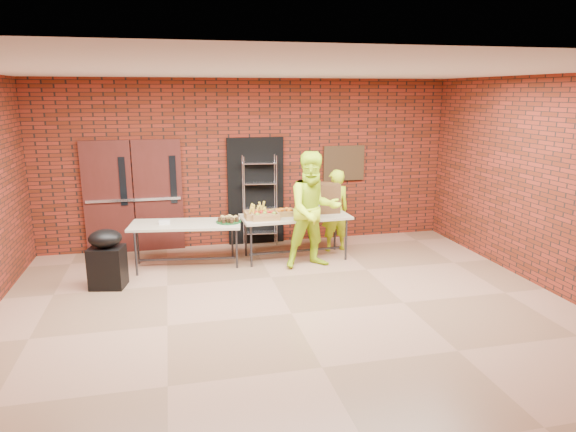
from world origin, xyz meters
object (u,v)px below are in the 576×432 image
at_px(table_right, 295,219).
at_px(volunteer_woman, 335,210).
at_px(table_left, 186,227).
at_px(covered_grill, 107,259).
at_px(volunteer_man, 314,210).
at_px(wire_rack, 260,201).
at_px(coffee_dispenser, 327,198).

relative_size(table_right, volunteer_woman, 1.26).
xyz_separation_m(table_left, covered_grill, (-1.22, -0.74, -0.24)).
height_order(table_right, volunteer_man, volunteer_man).
bearing_deg(volunteer_woman, table_left, -0.78).
bearing_deg(wire_rack, volunteer_woman, -20.45).
distance_m(covered_grill, volunteer_woman, 4.14).
bearing_deg(wire_rack, coffee_dispenser, -29.69).
bearing_deg(volunteer_man, coffee_dispenser, 51.49).
xyz_separation_m(table_left, table_right, (1.93, 0.01, 0.02)).
height_order(wire_rack, volunteer_woman, wire_rack).
bearing_deg(wire_rack, table_left, -138.94).
distance_m(table_right, volunteer_woman, 0.89).
height_order(coffee_dispenser, covered_grill, coffee_dispenser).
bearing_deg(coffee_dispenser, table_left, -176.45).
xyz_separation_m(wire_rack, volunteer_man, (0.67, -1.48, 0.11)).
xyz_separation_m(wire_rack, covered_grill, (-2.68, -1.72, -0.42)).
height_order(wire_rack, covered_grill, wire_rack).
bearing_deg(volunteer_man, covered_grill, 179.23).
distance_m(table_right, coffee_dispenser, 0.73).
bearing_deg(volunteer_woman, coffee_dispenser, 27.66).
height_order(wire_rack, volunteer_man, volunteer_man).
relative_size(wire_rack, volunteer_man, 0.89).
height_order(table_right, coffee_dispenser, coffee_dispenser).
bearing_deg(table_left, wire_rack, 41.90).
relative_size(table_left, volunteer_woman, 1.25).
xyz_separation_m(table_right, coffee_dispenser, (0.63, 0.15, 0.34)).
distance_m(wire_rack, volunteer_man, 1.63).
bearing_deg(covered_grill, coffee_dispenser, 25.06).
distance_m(table_right, covered_grill, 3.26).
xyz_separation_m(volunteer_woman, volunteer_man, (-0.64, -0.80, 0.22)).
relative_size(table_left, table_right, 1.00).
height_order(table_left, covered_grill, covered_grill).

